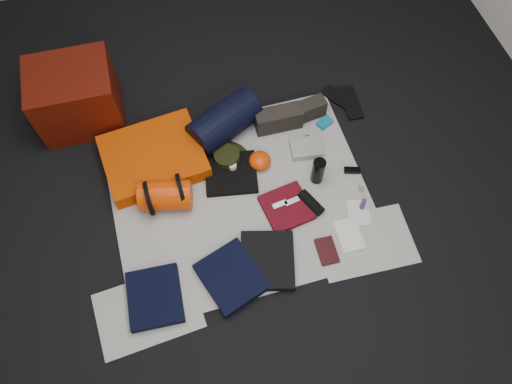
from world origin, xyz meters
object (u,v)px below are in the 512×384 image
object	(u,v)px
red_cabinet	(76,97)
compact_camera	(304,143)
paperback_book	(327,251)
stuff_sack	(165,195)
navy_duffel	(225,122)
sleeping_pad	(154,157)
water_bottle	(318,171)

from	to	relation	value
red_cabinet	compact_camera	xyz separation A→B (m)	(1.38, -0.65, -0.19)
paperback_book	stuff_sack	bearing A→B (deg)	147.64
stuff_sack	navy_duffel	size ratio (longest dim) A/B	0.67
red_cabinet	stuff_sack	size ratio (longest dim) A/B	1.67
sleeping_pad	water_bottle	bearing A→B (deg)	-23.01
stuff_sack	water_bottle	bearing A→B (deg)	-5.98
sleeping_pad	paperback_book	bearing A→B (deg)	-46.06
sleeping_pad	stuff_sack	world-z (taller)	stuff_sack
red_cabinet	paperback_book	size ratio (longest dim) A/B	3.11
water_bottle	paperback_book	xyz separation A→B (m)	(-0.11, -0.49, -0.09)
sleeping_pad	paperback_book	size ratio (longest dim) A/B	3.68
water_bottle	compact_camera	xyz separation A→B (m)	(0.00, 0.27, -0.08)
sleeping_pad	water_bottle	xyz separation A→B (m)	(0.98, -0.42, 0.05)
water_bottle	paperback_book	world-z (taller)	water_bottle
stuff_sack	compact_camera	xyz separation A→B (m)	(0.96, 0.17, -0.07)
water_bottle	paperback_book	size ratio (longest dim) A/B	1.20
stuff_sack	paperback_book	world-z (taller)	stuff_sack
stuff_sack	navy_duffel	world-z (taller)	navy_duffel
stuff_sack	water_bottle	xyz separation A→B (m)	(0.96, -0.10, 0.01)
paperback_book	navy_duffel	bearing A→B (deg)	112.46
sleeping_pad	water_bottle	world-z (taller)	water_bottle
compact_camera	paperback_book	xyz separation A→B (m)	(-0.11, -0.76, -0.01)
stuff_sack	paperback_book	xyz separation A→B (m)	(0.86, -0.59, -0.08)
navy_duffel	water_bottle	size ratio (longest dim) A/B	2.30
sleeping_pad	navy_duffel	xyz separation A→B (m)	(0.51, 0.10, 0.07)
compact_camera	stuff_sack	bearing A→B (deg)	175.05
red_cabinet	water_bottle	xyz separation A→B (m)	(1.38, -0.92, -0.11)
navy_duffel	paperback_book	xyz separation A→B (m)	(0.37, -1.01, -0.11)
sleeping_pad	compact_camera	xyz separation A→B (m)	(0.99, -0.15, -0.03)
stuff_sack	compact_camera	size ratio (longest dim) A/B	2.78
stuff_sack	paperback_book	bearing A→B (deg)	-34.71
navy_duffel	stuff_sack	bearing A→B (deg)	-164.79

